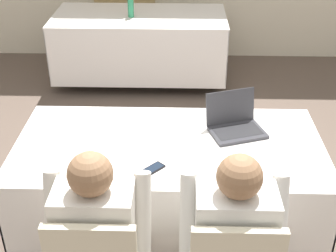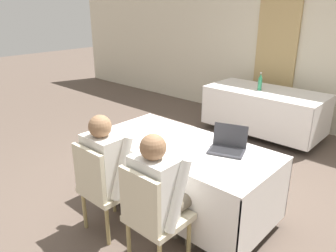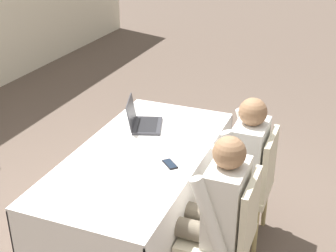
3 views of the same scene
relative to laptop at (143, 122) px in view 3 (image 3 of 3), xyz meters
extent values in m
plane|color=brown|center=(-0.40, -0.16, -0.79)|extent=(24.00, 24.00, 0.00)
cube|color=white|center=(-0.40, -0.16, -0.05)|extent=(1.82, 0.90, 0.02)
cube|color=white|center=(-0.40, -0.60, -0.37)|extent=(1.82, 0.01, 0.61)
cube|color=white|center=(-0.40, 0.28, -0.37)|extent=(1.82, 0.01, 0.61)
cube|color=white|center=(0.50, -0.16, -0.37)|extent=(0.01, 0.90, 0.61)
cylinder|color=#333333|center=(-0.40, -0.16, -0.73)|extent=(0.06, 0.06, 0.11)
cube|color=#333338|center=(0.01, -0.04, -0.03)|extent=(0.37, 0.31, 0.02)
cube|color=black|center=(0.01, -0.04, -0.02)|extent=(0.32, 0.24, 0.00)
cube|color=#333338|center=(-0.03, 0.08, 0.08)|extent=(0.32, 0.14, 0.21)
cube|color=black|center=(-0.03, 0.08, 0.08)|extent=(0.28, 0.12, 0.18)
cube|color=black|center=(-0.48, -0.42, -0.04)|extent=(0.14, 0.14, 0.01)
cube|color=#192333|center=(-0.48, -0.42, -0.03)|extent=(0.12, 0.13, 0.00)
cube|color=white|center=(-1.03, -0.09, -0.04)|extent=(0.23, 0.31, 0.00)
cube|color=white|center=(-0.63, 0.08, -0.04)|extent=(0.30, 0.35, 0.00)
cylinder|color=tan|center=(-0.54, -0.66, -0.59)|extent=(0.04, 0.04, 0.39)
cube|color=beige|center=(-0.72, -0.84, -0.37)|extent=(0.44, 0.44, 0.05)
cube|color=beige|center=(-0.72, -1.04, -0.12)|extent=(0.40, 0.04, 0.45)
cylinder|color=tan|center=(0.09, -0.66, -0.59)|extent=(0.04, 0.04, 0.39)
cylinder|color=tan|center=(-0.26, -0.66, -0.59)|extent=(0.04, 0.04, 0.39)
cylinder|color=tan|center=(0.09, -1.01, -0.59)|extent=(0.04, 0.04, 0.39)
cylinder|color=tan|center=(-0.26, -1.01, -0.59)|extent=(0.04, 0.04, 0.39)
cube|color=beige|center=(-0.09, -0.84, -0.37)|extent=(0.44, 0.44, 0.05)
cube|color=beige|center=(-0.09, -1.04, -0.12)|extent=(0.40, 0.04, 0.45)
cylinder|color=#665B4C|center=(-0.63, -0.71, -0.28)|extent=(0.13, 0.42, 0.13)
cylinder|color=#665B4C|center=(-0.81, -0.71, -0.28)|extent=(0.13, 0.42, 0.13)
cylinder|color=#665B4C|center=(-0.63, -0.53, -0.57)|extent=(0.10, 0.10, 0.44)
cube|color=silver|center=(-0.72, -0.89, -0.09)|extent=(0.36, 0.22, 0.52)
cylinder|color=silver|center=(-0.51, -0.85, -0.08)|extent=(0.08, 0.26, 0.54)
cylinder|color=silver|center=(-0.93, -0.85, -0.08)|extent=(0.08, 0.26, 0.54)
sphere|color=#8C6647|center=(-0.72, -0.89, 0.26)|extent=(0.20, 0.20, 0.20)
cylinder|color=#665B4C|center=(0.00, -0.71, -0.28)|extent=(0.13, 0.42, 0.13)
cylinder|color=#665B4C|center=(-0.18, -0.71, -0.28)|extent=(0.13, 0.42, 0.13)
cylinder|color=#665B4C|center=(0.00, -0.53, -0.57)|extent=(0.10, 0.10, 0.44)
cylinder|color=#665B4C|center=(-0.18, -0.53, -0.57)|extent=(0.10, 0.10, 0.44)
cube|color=white|center=(-0.09, -0.89, -0.09)|extent=(0.36, 0.22, 0.52)
cylinder|color=white|center=(0.12, -0.85, -0.08)|extent=(0.08, 0.26, 0.54)
cylinder|color=white|center=(-0.30, -0.85, -0.08)|extent=(0.08, 0.26, 0.54)
sphere|color=#8C6647|center=(-0.09, -0.89, 0.26)|extent=(0.20, 0.20, 0.20)
camera|label=1|loc=(-0.34, -2.48, 1.45)|focal=50.00mm
camera|label=2|loc=(1.45, -2.42, 1.24)|focal=35.00mm
camera|label=3|loc=(-3.06, -1.44, 1.57)|focal=50.00mm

